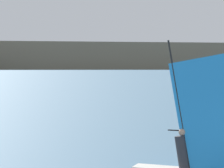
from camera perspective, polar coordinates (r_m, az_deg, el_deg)
windsurfer at (r=15.40m, az=8.81°, el=-6.25°), size 3.30×1.58×4.15m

